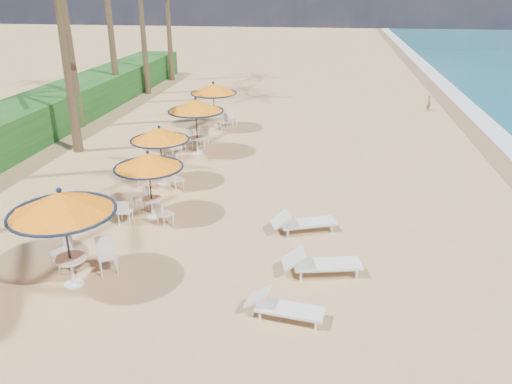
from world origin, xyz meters
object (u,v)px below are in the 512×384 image
Objects in this scene: station_1 at (147,169)px; station_3 at (194,112)px; lounger_near at (282,306)px; station_0 at (64,211)px; lounger_mid at (319,263)px; station_4 at (215,94)px; lounger_far at (301,222)px; station_2 at (160,142)px.

station_3 is at bearing 92.30° from station_1.
station_0 is at bearing -178.80° from lounger_near.
lounger_mid is at bearing -25.73° from station_1.
station_0 is 14.77m from station_4.
station_4 is at bearing 100.84° from lounger_mid.
station_3 is 1.19× the size of lounger_mid.
station_1 is at bearing 143.75° from lounger_near.
station_1 is at bearing -88.52° from station_4.
station_0 reaches higher than lounger_mid.
station_1 is (0.62, 3.96, -0.35)m from station_0.
lounger_mid is 1.03× the size of lounger_far.
station_2 is 0.89× the size of station_3.
station_3 is 1.37× the size of lounger_near.
station_4 is 14.70m from lounger_mid.
station_2 is 3.77m from station_3.
station_0 is 4.02m from station_1.
station_0 is 6.46m from lounger_mid.
lounger_far is (-0.61, 2.36, -0.01)m from lounger_mid.
station_1 reaches higher than lounger_near.
station_4 is 1.33× the size of lounger_near.
lounger_near is at bearing -66.25° from station_3.
lounger_near is at bearing -6.97° from station_0.
lounger_far is at bearing -3.32° from station_1.
lounger_mid is (5.76, -13.45, -1.46)m from station_4.
station_3 reaches higher than station_2.
station_1 is 6.72m from lounger_near.
station_1 is 0.89× the size of station_3.
station_0 reaches higher than lounger_near.
station_4 reaches higher than station_1.
station_0 is 1.07× the size of station_4.
lounger_mid is at bearing -42.68° from station_2.
station_0 is 1.16× the size of station_1.
station_1 is 1.23× the size of lounger_near.
lounger_near is 0.90× the size of lounger_far.
lounger_near is 2.12m from lounger_mid.
station_2 is 8.33m from lounger_mid.
station_2 is 1.10× the size of lounger_far.
station_4 is 16.27m from lounger_near.
station_1 reaches higher than lounger_far.
station_3 reaches higher than station_1.
lounger_mid reaches higher than lounger_far.
station_2 is at bearing -94.56° from station_3.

